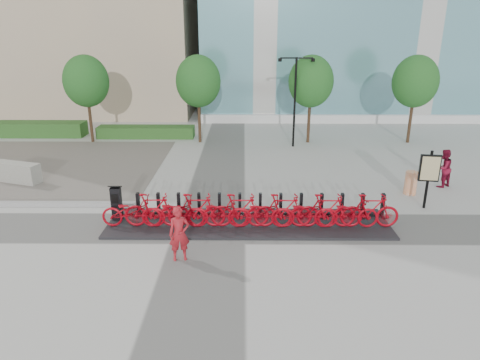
{
  "coord_description": "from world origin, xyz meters",
  "views": [
    {
      "loc": [
        1.12,
        -13.13,
        6.26
      ],
      "look_at": [
        1.0,
        1.5,
        1.2
      ],
      "focal_mm": 32.0,
      "sensor_mm": 36.0,
      "label": 1
    }
  ],
  "objects_px": {
    "pedestrian": "(443,168)",
    "map_sign": "(429,171)",
    "bike_0": "(132,212)",
    "worker_red": "(179,234)",
    "jersey_barrier": "(16,172)",
    "kiosk": "(117,203)",
    "construction_barrel": "(411,183)"
  },
  "relations": [
    {
      "from": "pedestrian",
      "to": "construction_barrel",
      "type": "xyz_separation_m",
      "value": [
        -1.66,
        -0.89,
        -0.35
      ]
    },
    {
      "from": "kiosk",
      "to": "worker_red",
      "type": "xyz_separation_m",
      "value": [
        2.56,
        -2.64,
        0.12
      ]
    },
    {
      "from": "map_sign",
      "to": "construction_barrel",
      "type": "bearing_deg",
      "value": 98.19
    },
    {
      "from": "bike_0",
      "to": "jersey_barrier",
      "type": "xyz_separation_m",
      "value": [
        -6.29,
        4.72,
        -0.17
      ]
    },
    {
      "from": "bike_0",
      "to": "jersey_barrier",
      "type": "bearing_deg",
      "value": 53.11
    },
    {
      "from": "pedestrian",
      "to": "map_sign",
      "type": "xyz_separation_m",
      "value": [
        -1.66,
        -2.37,
        0.65
      ]
    },
    {
      "from": "bike_0",
      "to": "map_sign",
      "type": "relative_size",
      "value": 0.9
    },
    {
      "from": "kiosk",
      "to": "worker_red",
      "type": "distance_m",
      "value": 3.68
    },
    {
      "from": "worker_red",
      "to": "pedestrian",
      "type": "relative_size",
      "value": 0.99
    },
    {
      "from": "construction_barrel",
      "to": "map_sign",
      "type": "bearing_deg",
      "value": -89.98
    },
    {
      "from": "jersey_barrier",
      "to": "kiosk",
      "type": "bearing_deg",
      "value": -18.57
    },
    {
      "from": "pedestrian",
      "to": "construction_barrel",
      "type": "distance_m",
      "value": 1.91
    },
    {
      "from": "worker_red",
      "to": "pedestrian",
      "type": "xyz_separation_m",
      "value": [
        10.3,
        6.31,
        0.01
      ]
    },
    {
      "from": "jersey_barrier",
      "to": "worker_red",
      "type": "bearing_deg",
      "value": -21.84
    },
    {
      "from": "worker_red",
      "to": "construction_barrel",
      "type": "distance_m",
      "value": 10.21
    },
    {
      "from": "construction_barrel",
      "to": "kiosk",
      "type": "bearing_deg",
      "value": -166.06
    },
    {
      "from": "map_sign",
      "to": "kiosk",
      "type": "bearing_deg",
      "value": -165.24
    },
    {
      "from": "bike_0",
      "to": "worker_red",
      "type": "distance_m",
      "value": 2.81
    },
    {
      "from": "pedestrian",
      "to": "jersey_barrier",
      "type": "bearing_deg",
      "value": -31.73
    },
    {
      "from": "bike_0",
      "to": "kiosk",
      "type": "xyz_separation_m",
      "value": [
        -0.66,
        0.57,
        0.09
      ]
    },
    {
      "from": "construction_barrel",
      "to": "map_sign",
      "type": "relative_size",
      "value": 0.43
    },
    {
      "from": "kiosk",
      "to": "bike_0",
      "type": "bearing_deg",
      "value": -41.54
    },
    {
      "from": "kiosk",
      "to": "construction_barrel",
      "type": "bearing_deg",
      "value": 13.17
    },
    {
      "from": "bike_0",
      "to": "map_sign",
      "type": "xyz_separation_m",
      "value": [
        10.54,
        1.87,
        0.87
      ]
    },
    {
      "from": "kiosk",
      "to": "construction_barrel",
      "type": "height_order",
      "value": "kiosk"
    },
    {
      "from": "kiosk",
      "to": "construction_barrel",
      "type": "distance_m",
      "value": 11.54
    },
    {
      "from": "worker_red",
      "to": "jersey_barrier",
      "type": "distance_m",
      "value": 10.64
    },
    {
      "from": "jersey_barrier",
      "to": "map_sign",
      "type": "relative_size",
      "value": 1.01
    },
    {
      "from": "kiosk",
      "to": "jersey_barrier",
      "type": "distance_m",
      "value": 7.0
    },
    {
      "from": "bike_0",
      "to": "worker_red",
      "type": "xyz_separation_m",
      "value": [
        1.89,
        -2.07,
        0.21
      ]
    },
    {
      "from": "bike_0",
      "to": "pedestrian",
      "type": "height_order",
      "value": "pedestrian"
    },
    {
      "from": "construction_barrel",
      "to": "jersey_barrier",
      "type": "distance_m",
      "value": 16.88
    }
  ]
}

